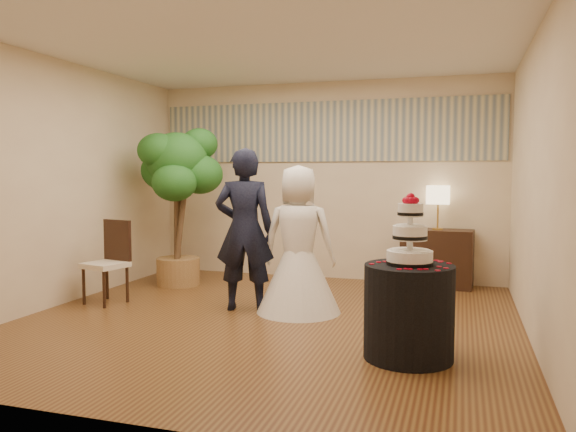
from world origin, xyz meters
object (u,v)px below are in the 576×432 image
(wedding_cake, at_px, (410,229))
(ficus_tree, at_px, (177,205))
(side_chair, at_px, (105,262))
(bride, at_px, (299,239))
(cake_table, at_px, (409,312))
(table_lamp, at_px, (438,208))
(groom, at_px, (245,230))
(console, at_px, (437,258))

(wedding_cake, relative_size, ficus_tree, 0.27)
(side_chair, bearing_deg, bride, 20.60)
(cake_table, bearing_deg, side_chair, 165.28)
(ficus_tree, bearing_deg, table_lamp, 15.41)
(cake_table, bearing_deg, table_lamp, 88.24)
(bride, distance_m, ficus_tree, 2.20)
(groom, relative_size, side_chair, 1.85)
(console, height_order, ficus_tree, ficus_tree)
(groom, distance_m, cake_table, 2.26)
(side_chair, bearing_deg, table_lamp, 44.14)
(groom, height_order, wedding_cake, groom)
(bride, distance_m, table_lamp, 2.33)
(ficus_tree, bearing_deg, console, 15.41)
(wedding_cake, bearing_deg, ficus_tree, 146.60)
(bride, height_order, ficus_tree, ficus_tree)
(wedding_cake, relative_size, table_lamp, 1.00)
(wedding_cake, xyz_separation_m, console, (0.09, 3.06, -0.68))
(bride, relative_size, cake_table, 2.07)
(groom, bearing_deg, wedding_cake, 135.21)
(groom, bearing_deg, side_chair, -6.50)
(ficus_tree, bearing_deg, side_chair, -103.27)
(groom, height_order, bride, groom)
(wedding_cake, xyz_separation_m, side_chair, (-3.53, 0.93, -0.58))
(groom, relative_size, wedding_cake, 3.07)
(cake_table, xyz_separation_m, console, (0.09, 3.06, -0.00))
(bride, height_order, cake_table, bride)
(wedding_cake, relative_size, side_chair, 0.60)
(bride, relative_size, wedding_cake, 2.75)
(cake_table, xyz_separation_m, wedding_cake, (0.00, 0.00, 0.68))
(groom, bearing_deg, table_lamp, -149.42)
(groom, height_order, console, groom)
(cake_table, height_order, ficus_tree, ficus_tree)
(bride, xyz_separation_m, console, (1.37, 1.86, -0.42))
(wedding_cake, bearing_deg, console, 88.24)
(table_lamp, height_order, ficus_tree, ficus_tree)
(ficus_tree, bearing_deg, cake_table, -33.40)
(table_lamp, bearing_deg, side_chair, -149.53)
(bride, xyz_separation_m, table_lamp, (1.37, 1.86, 0.26))
(cake_table, bearing_deg, bride, 136.81)
(groom, distance_m, wedding_cake, 2.20)
(table_lamp, distance_m, side_chair, 4.25)
(groom, relative_size, bride, 1.11)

